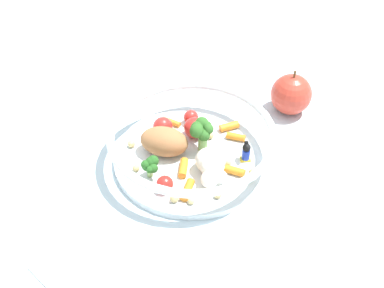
% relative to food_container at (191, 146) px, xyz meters
% --- Properties ---
extents(ground_plane, '(2.40, 2.40, 0.00)m').
position_rel_food_container_xyz_m(ground_plane, '(0.01, 0.00, -0.03)').
color(ground_plane, silver).
extents(food_container, '(0.25, 0.25, 0.07)m').
position_rel_food_container_xyz_m(food_container, '(0.00, 0.00, 0.00)').
color(food_container, white).
rests_on(food_container, ground_plane).
extents(loose_apple, '(0.07, 0.07, 0.08)m').
position_rel_food_container_xyz_m(loose_apple, '(-0.21, -0.02, 0.00)').
color(loose_apple, '#BC3828').
rests_on(loose_apple, ground_plane).
extents(folded_napkin, '(0.15, 0.17, 0.01)m').
position_rel_food_container_xyz_m(folded_napkin, '(0.20, 0.11, -0.03)').
color(folded_napkin, white).
rests_on(folded_napkin, ground_plane).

